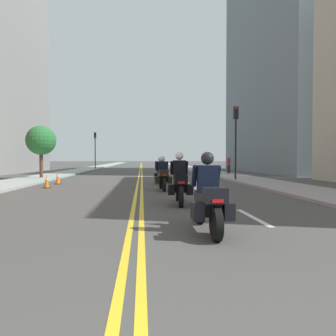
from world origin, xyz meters
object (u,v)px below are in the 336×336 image
object	(u,v)px
motorcycle_1	(179,183)
traffic_light_far	(95,144)
pedestrian_1	(229,165)
traffic_cone_0	(58,178)
street_tree_1	(41,141)
motorcycle_3	(160,173)
motorcycle_0	(208,200)
traffic_cone_1	(47,181)
motorcycle_2	(163,176)
traffic_light_near	(236,130)

from	to	relation	value
motorcycle_1	traffic_light_far	world-z (taller)	traffic_light_far
pedestrian_1	traffic_cone_0	bearing A→B (deg)	120.18
street_tree_1	motorcycle_3	bearing A→B (deg)	-32.47
motorcycle_0	traffic_cone_1	size ratio (longest dim) A/B	3.18
motorcycle_1	pedestrian_1	world-z (taller)	pedestrian_1
motorcycle_2	traffic_light_far	bearing A→B (deg)	101.07
pedestrian_1	traffic_light_near	bearing A→B (deg)	158.83
street_tree_1	motorcycle_1	bearing A→B (deg)	-58.20
traffic_light_far	pedestrian_1	xyz separation A→B (m)	(14.26, -15.13, -2.52)
traffic_cone_0	traffic_cone_1	distance (m)	2.49
traffic_cone_0	pedestrian_1	size ratio (longest dim) A/B	0.42
motorcycle_0	traffic_light_far	world-z (taller)	traffic_light_far
traffic_cone_1	motorcycle_2	bearing A→B (deg)	-16.14
traffic_light_far	pedestrian_1	world-z (taller)	traffic_light_far
motorcycle_0	motorcycle_3	bearing A→B (deg)	90.69
traffic_light_near	motorcycle_0	bearing A→B (deg)	-108.35
motorcycle_2	pedestrian_1	world-z (taller)	pedestrian_1
motorcycle_2	traffic_light_near	world-z (taller)	traffic_light_near
motorcycle_1	motorcycle_2	size ratio (longest dim) A/B	1.05
motorcycle_3	traffic_cone_1	world-z (taller)	motorcycle_3
motorcycle_1	motorcycle_3	size ratio (longest dim) A/B	1.05
motorcycle_2	traffic_cone_1	distance (m)	5.91
motorcycle_3	motorcycle_1	bearing A→B (deg)	-91.01
motorcycle_3	pedestrian_1	xyz separation A→B (m)	(6.91, 10.83, 0.26)
motorcycle_0	traffic_light_near	bearing A→B (deg)	71.16
pedestrian_1	motorcycle_2	bearing A→B (deg)	145.30
traffic_cone_0	street_tree_1	distance (m)	5.79
traffic_cone_0	motorcycle_2	bearing A→B (deg)	-35.67
traffic_cone_0	street_tree_1	size ratio (longest dim) A/B	0.19
motorcycle_3	traffic_light_far	distance (m)	27.13
traffic_light_far	pedestrian_1	size ratio (longest dim) A/B	2.89
motorcycle_3	traffic_cone_1	xyz separation A→B (m)	(-5.77, -2.00, -0.29)
traffic_cone_1	pedestrian_1	world-z (taller)	pedestrian_1
street_tree_1	traffic_light_near	bearing A→B (deg)	-13.54
traffic_cone_0	traffic_cone_1	xyz separation A→B (m)	(0.09, -2.49, -0.02)
traffic_cone_1	pedestrian_1	distance (m)	18.05
motorcycle_1	motorcycle_2	xyz separation A→B (m)	(-0.25, 4.61, -0.02)
motorcycle_3	traffic_light_far	xyz separation A→B (m)	(-7.35, 25.97, 2.78)
motorcycle_1	street_tree_1	bearing A→B (deg)	124.65
street_tree_1	motorcycle_0	bearing A→B (deg)	-64.16
motorcycle_3	traffic_cone_0	distance (m)	5.88
motorcycle_2	motorcycle_3	size ratio (longest dim) A/B	1.00
motorcycle_3	traffic_light_near	world-z (taller)	traffic_light_near
motorcycle_1	traffic_light_far	bearing A→B (deg)	105.21
motorcycle_1	motorcycle_3	world-z (taller)	motorcycle_1
motorcycle_2	pedestrian_1	size ratio (longest dim) A/B	1.22
motorcycle_0	pedestrian_1	distance (m)	24.01
motorcycle_1	traffic_light_near	distance (m)	11.67
motorcycle_1	traffic_light_near	bearing A→B (deg)	67.63
motorcycle_3	traffic_light_near	size ratio (longest dim) A/B	0.44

